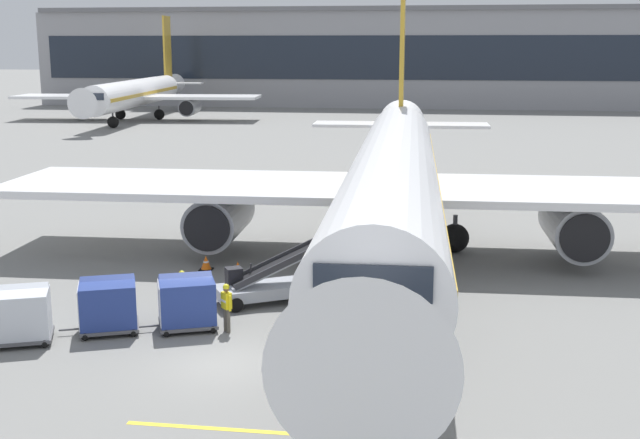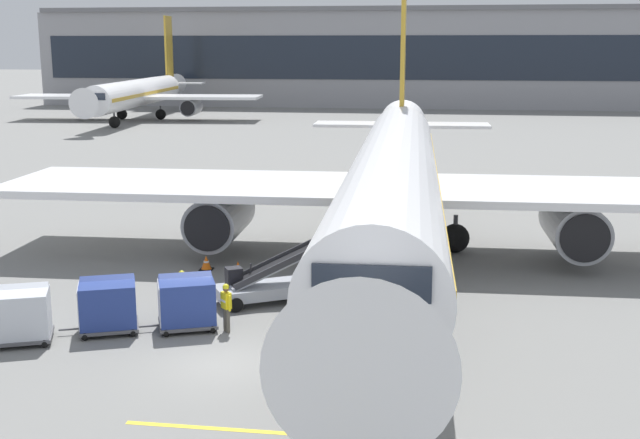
{
  "view_description": "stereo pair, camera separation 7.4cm",
  "coord_description": "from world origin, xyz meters",
  "px_view_note": "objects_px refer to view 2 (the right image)",
  "views": [
    {
      "loc": [
        6.43,
        -23.44,
        9.82
      ],
      "look_at": [
        1.91,
        7.84,
        3.03
      ],
      "focal_mm": 45.57,
      "sensor_mm": 36.0,
      "label": 1
    },
    {
      "loc": [
        6.5,
        -23.43,
        9.82
      ],
      "look_at": [
        1.91,
        7.84,
        3.03
      ],
      "focal_mm": 45.57,
      "sensor_mm": 36.0,
      "label": 2
    }
  ],
  "objects_px": {
    "baggage_cart_lead": "(187,301)",
    "ground_crew_by_loader": "(180,296)",
    "ground_crew_by_carts": "(182,290)",
    "parked_airplane": "(394,178)",
    "ground_crew_marshaller": "(226,304)",
    "distant_airplane": "(138,93)",
    "baggage_cart_second": "(108,304)",
    "baggage_cart_third": "(20,314)",
    "belt_loader": "(266,281)",
    "safety_cone_engine_keepout": "(238,269)",
    "safety_cone_wingtip": "(206,263)"
  },
  "relations": [
    {
      "from": "belt_loader",
      "to": "baggage_cart_second",
      "type": "bearing_deg",
      "value": -139.29
    },
    {
      "from": "distant_airplane",
      "to": "ground_crew_by_carts",
      "type": "bearing_deg",
      "value": -68.28
    },
    {
      "from": "parked_airplane",
      "to": "distant_airplane",
      "type": "height_order",
      "value": "parked_airplane"
    },
    {
      "from": "ground_crew_by_carts",
      "to": "baggage_cart_second",
      "type": "bearing_deg",
      "value": -135.75
    },
    {
      "from": "ground_crew_marshaller",
      "to": "safety_cone_engine_keepout",
      "type": "relative_size",
      "value": 2.64
    },
    {
      "from": "safety_cone_wingtip",
      "to": "parked_airplane",
      "type": "bearing_deg",
      "value": 24.93
    },
    {
      "from": "baggage_cart_second",
      "to": "safety_cone_engine_keepout",
      "type": "bearing_deg",
      "value": 69.66
    },
    {
      "from": "baggage_cart_third",
      "to": "safety_cone_wingtip",
      "type": "distance_m",
      "value": 10.34
    },
    {
      "from": "belt_loader",
      "to": "ground_crew_by_carts",
      "type": "bearing_deg",
      "value": -142.23
    },
    {
      "from": "ground_crew_by_loader",
      "to": "safety_cone_wingtip",
      "type": "bearing_deg",
      "value": 98.72
    },
    {
      "from": "ground_crew_marshaller",
      "to": "ground_crew_by_loader",
      "type": "bearing_deg",
      "value": 160.69
    },
    {
      "from": "baggage_cart_lead",
      "to": "belt_loader",
      "type": "bearing_deg",
      "value": 57.52
    },
    {
      "from": "baggage_cart_second",
      "to": "ground_crew_by_carts",
      "type": "relative_size",
      "value": 1.61
    },
    {
      "from": "safety_cone_engine_keepout",
      "to": "baggage_cart_lead",
      "type": "bearing_deg",
      "value": -91.35
    },
    {
      "from": "ground_crew_by_loader",
      "to": "safety_cone_wingtip",
      "type": "xyz_separation_m",
      "value": [
        -1.07,
        7.0,
        -0.68
      ]
    },
    {
      "from": "ground_crew_by_carts",
      "to": "safety_cone_engine_keepout",
      "type": "relative_size",
      "value": 2.64
    },
    {
      "from": "baggage_cart_third",
      "to": "ground_crew_marshaller",
      "type": "height_order",
      "value": "baggage_cart_third"
    },
    {
      "from": "baggage_cart_second",
      "to": "ground_crew_marshaller",
      "type": "relative_size",
      "value": 1.61
    },
    {
      "from": "baggage_cart_second",
      "to": "baggage_cart_third",
      "type": "distance_m",
      "value": 2.89
    },
    {
      "from": "belt_loader",
      "to": "baggage_cart_third",
      "type": "height_order",
      "value": "belt_loader"
    },
    {
      "from": "ground_crew_marshaller",
      "to": "distant_airplane",
      "type": "bearing_deg",
      "value": 112.64
    },
    {
      "from": "belt_loader",
      "to": "distant_airplane",
      "type": "relative_size",
      "value": 0.13
    },
    {
      "from": "ground_crew_by_carts",
      "to": "distant_airplane",
      "type": "bearing_deg",
      "value": 111.72
    },
    {
      "from": "belt_loader",
      "to": "baggage_cart_third",
      "type": "xyz_separation_m",
      "value": [
        -7.29,
        -5.52,
        0.17
      ]
    },
    {
      "from": "ground_crew_by_carts",
      "to": "safety_cone_engine_keepout",
      "type": "bearing_deg",
      "value": 82.45
    },
    {
      "from": "ground_crew_by_loader",
      "to": "safety_cone_engine_keepout",
      "type": "bearing_deg",
      "value": 84.78
    },
    {
      "from": "belt_loader",
      "to": "baggage_cart_second",
      "type": "xyz_separation_m",
      "value": [
        -4.77,
        -4.1,
        0.17
      ]
    },
    {
      "from": "belt_loader",
      "to": "ground_crew_by_loader",
      "type": "relative_size",
      "value": 3.05
    },
    {
      "from": "ground_crew_by_loader",
      "to": "ground_crew_by_carts",
      "type": "bearing_deg",
      "value": 101.68
    },
    {
      "from": "ground_crew_marshaller",
      "to": "safety_cone_engine_keepout",
      "type": "bearing_deg",
      "value": 100.77
    },
    {
      "from": "baggage_cart_second",
      "to": "distant_airplane",
      "type": "xyz_separation_m",
      "value": [
        -28.7,
        79.2,
        2.56
      ]
    },
    {
      "from": "ground_crew_marshaller",
      "to": "safety_cone_wingtip",
      "type": "distance_m",
      "value": 8.24
    },
    {
      "from": "baggage_cart_lead",
      "to": "ground_crew_by_carts",
      "type": "distance_m",
      "value": 1.39
    },
    {
      "from": "ground_crew_by_carts",
      "to": "parked_airplane",
      "type": "bearing_deg",
      "value": 54.35
    },
    {
      "from": "safety_cone_engine_keepout",
      "to": "safety_cone_wingtip",
      "type": "xyz_separation_m",
      "value": [
        -1.64,
        0.74,
        -0.0
      ]
    },
    {
      "from": "ground_crew_marshaller",
      "to": "distant_airplane",
      "type": "height_order",
      "value": "distant_airplane"
    },
    {
      "from": "ground_crew_by_carts",
      "to": "ground_crew_marshaller",
      "type": "bearing_deg",
      "value": -34.78
    },
    {
      "from": "ground_crew_by_carts",
      "to": "ground_crew_marshaller",
      "type": "height_order",
      "value": "same"
    },
    {
      "from": "baggage_cart_lead",
      "to": "ground_crew_by_loader",
      "type": "distance_m",
      "value": 0.66
    },
    {
      "from": "baggage_cart_third",
      "to": "distant_airplane",
      "type": "bearing_deg",
      "value": 107.99
    },
    {
      "from": "baggage_cart_lead",
      "to": "ground_crew_marshaller",
      "type": "bearing_deg",
      "value": -5.72
    },
    {
      "from": "baggage_cart_third",
      "to": "distant_airplane",
      "type": "distance_m",
      "value": 84.79
    },
    {
      "from": "baggage_cart_lead",
      "to": "baggage_cart_second",
      "type": "height_order",
      "value": "same"
    },
    {
      "from": "ground_crew_by_loader",
      "to": "distant_airplane",
      "type": "relative_size",
      "value": 0.04
    },
    {
      "from": "ground_crew_marshaller",
      "to": "ground_crew_by_carts",
      "type": "bearing_deg",
      "value": 145.22
    },
    {
      "from": "baggage_cart_lead",
      "to": "baggage_cart_third",
      "type": "relative_size",
      "value": 1.0
    },
    {
      "from": "baggage_cart_third",
      "to": "ground_crew_marshaller",
      "type": "xyz_separation_m",
      "value": [
        6.62,
        1.99,
        -0.0
      ]
    },
    {
      "from": "parked_airplane",
      "to": "ground_crew_by_loader",
      "type": "distance_m",
      "value": 13.13
    },
    {
      "from": "safety_cone_wingtip",
      "to": "ground_crew_by_carts",
      "type": "bearing_deg",
      "value": -81.65
    },
    {
      "from": "ground_crew_by_loader",
      "to": "baggage_cart_lead",
      "type": "bearing_deg",
      "value": -51.29
    }
  ]
}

